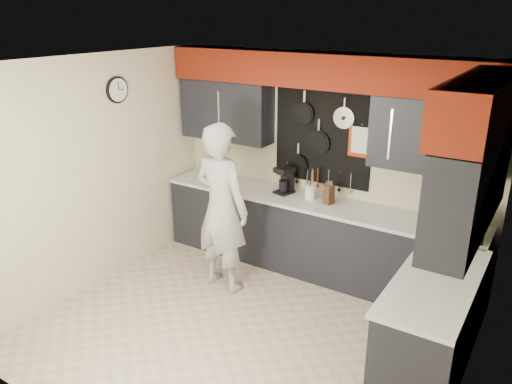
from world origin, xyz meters
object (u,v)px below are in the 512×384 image
Objects in this scene: knife_block at (329,195)px; coffee_maker at (285,179)px; person at (222,208)px; microwave at (457,222)px; utensil_crock at (310,192)px.

coffee_maker reaches higher than knife_block.
person is at bearing -116.03° from knife_block.
microwave is at bearing -154.99° from person.
coffee_maker is 0.17× the size of person.
microwave is at bearing -4.52° from utensil_crock.
microwave is at bearing 10.09° from coffee_maker.
microwave is 1.43m from knife_block.
coffee_maker is at bearing 174.96° from utensil_crock.
microwave is 1.55× the size of coffee_maker.
knife_block is 1.25m from person.
person is (-2.32, -0.76, -0.10)m from microwave.
microwave is at bearing 15.50° from knife_block.
utensil_crock is (-1.68, 0.13, -0.06)m from microwave.
knife_block is 0.11× the size of person.
microwave is 2.04m from coffee_maker.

